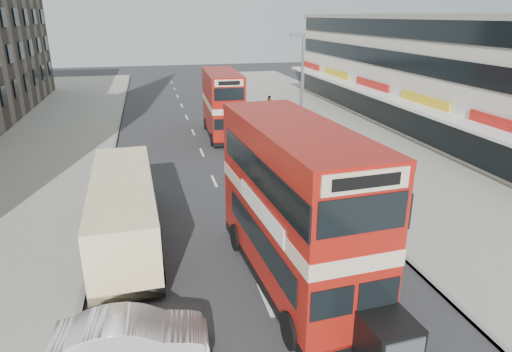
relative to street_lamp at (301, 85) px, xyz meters
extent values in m
plane|color=#28282B|center=(-6.52, -18.00, -4.78)|extent=(160.00, 160.00, 0.00)
cube|color=#28282B|center=(-6.52, 2.00, -4.78)|extent=(12.00, 90.00, 0.01)
cube|color=gray|center=(5.48, 2.00, -4.71)|extent=(12.00, 90.00, 0.15)
cube|color=gray|center=(-18.52, 2.00, -4.71)|extent=(12.00, 90.00, 0.15)
cube|color=gray|center=(-12.62, 2.00, -4.71)|extent=(0.20, 90.00, 0.16)
cube|color=gray|center=(-0.42, 2.00, -4.71)|extent=(0.20, 90.00, 0.16)
cube|color=beige|center=(13.48, 4.00, -0.28)|extent=(8.00, 46.00, 9.00)
cube|color=black|center=(9.43, 4.00, -3.18)|extent=(0.10, 44.00, 2.40)
cube|color=gray|center=(13.48, 4.00, 4.32)|extent=(8.20, 46.20, 0.40)
cube|color=white|center=(8.58, 4.00, -1.78)|extent=(1.80, 44.00, 0.20)
cylinder|color=slate|center=(0.08, 0.00, -0.78)|extent=(0.16, 0.16, 8.00)
cube|color=slate|center=(-0.32, 0.00, 3.22)|extent=(1.00, 0.20, 0.25)
cube|color=black|center=(-5.25, -14.96, -4.40)|extent=(3.42, 9.05, 0.39)
cube|color=maroon|center=(-5.25, -14.96, -3.06)|extent=(3.40, 9.05, 2.44)
cube|color=beige|center=(-5.25, -14.96, -1.68)|extent=(3.44, 9.10, 0.50)
cube|color=maroon|center=(-5.25, -14.96, -0.35)|extent=(3.40, 9.05, 2.33)
cube|color=maroon|center=(-5.25, -14.96, 0.91)|extent=(3.42, 9.07, 0.28)
cube|color=black|center=(-4.20, -20.01, -3.79)|extent=(1.43, 1.42, 1.44)
cube|color=black|center=(-4.26, 6.37, -4.45)|extent=(2.70, 7.83, 0.34)
cube|color=maroon|center=(-4.26, 6.37, -3.28)|extent=(2.68, 7.83, 2.13)
cube|color=beige|center=(-4.26, 6.37, -2.07)|extent=(2.72, 7.87, 0.44)
cube|color=maroon|center=(-4.26, 6.37, -0.91)|extent=(2.68, 7.83, 2.03)
cube|color=maroon|center=(-4.26, 6.37, 0.19)|extent=(2.70, 7.85, 0.24)
cube|color=black|center=(-3.80, 1.90, -3.91)|extent=(1.20, 1.20, 1.26)
cube|color=black|center=(-11.27, -10.46, -4.39)|extent=(2.85, 9.96, 0.40)
cube|color=beige|center=(-11.27, -10.46, -3.25)|extent=(2.83, 9.96, 2.57)
imported|color=silver|center=(-10.87, -17.84, -4.08)|extent=(4.35, 1.73, 1.41)
imported|color=maroon|center=(-1.21, -1.54, -4.03)|extent=(5.41, 2.63, 1.52)
imported|color=orange|center=(-1.70, 1.00, -4.14)|extent=(4.72, 2.27, 1.30)
imported|color=#578CAE|center=(-1.44, 11.64, -4.08)|extent=(4.33, 2.21, 1.41)
imported|color=gray|center=(0.92, -5.08, -3.69)|extent=(0.70, 0.48, 1.89)
imported|color=gray|center=(1.22, 12.55, -3.71)|extent=(1.15, 0.67, 1.85)
imported|color=gray|center=(-2.81, 4.95, -4.31)|extent=(0.77, 1.87, 0.96)
imported|color=black|center=(-2.81, 4.95, -3.66)|extent=(0.59, 0.41, 1.54)
camera|label=1|loc=(-9.86, -28.68, 4.44)|focal=31.63mm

